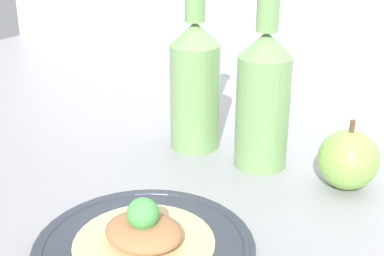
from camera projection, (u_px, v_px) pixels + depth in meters
The scene contains 6 objects.
ground_plane at pixel (154, 206), 73.29cm from camera, with size 180.00×110.00×4.00cm, color gray.
plate at pixel (144, 248), 59.67cm from camera, with size 24.84×24.84×1.55cm.
plated_food at pixel (144, 233), 58.88cm from camera, with size 15.85×15.85×5.80cm.
cider_bottle_left at pixel (195, 80), 82.51cm from camera, with size 7.82×7.82×28.33cm.
cider_bottle_right at pixel (263, 95), 76.48cm from camera, with size 7.82×7.82×28.33cm.
apple at pixel (348, 159), 72.65cm from camera, with size 8.30×8.30×9.89cm.
Camera 1 is at (39.55, -49.68, 36.50)cm, focal length 50.00 mm.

